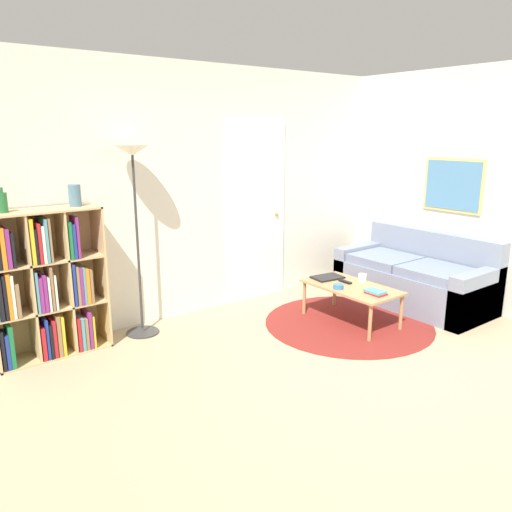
# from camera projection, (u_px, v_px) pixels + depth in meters

# --- Properties ---
(ground_plane) EXTENTS (14.00, 14.00, 0.00)m
(ground_plane) POSITION_uv_depth(u_px,v_px,m) (389.00, 401.00, 3.65)
(ground_plane) COLOR tan
(wall_back) EXTENTS (7.76, 0.11, 2.60)m
(wall_back) POSITION_uv_depth(u_px,v_px,m) (206.00, 192.00, 5.31)
(wall_back) COLOR silver
(wall_back) RESTS_ON ground_plane
(wall_right) EXTENTS (0.08, 5.51, 2.60)m
(wall_right) POSITION_uv_depth(u_px,v_px,m) (442.00, 187.00, 5.71)
(wall_right) COLOR silver
(wall_right) RESTS_ON ground_plane
(rug) EXTENTS (1.71, 1.71, 0.01)m
(rug) POSITION_uv_depth(u_px,v_px,m) (348.00, 323.00, 5.13)
(rug) COLOR maroon
(rug) RESTS_ON ground_plane
(bookshelf) EXTENTS (0.94, 0.34, 1.29)m
(bookshelf) POSITION_uv_depth(u_px,v_px,m) (44.00, 287.00, 4.27)
(bookshelf) COLOR tan
(bookshelf) RESTS_ON ground_plane
(floor_lamp) EXTENTS (0.33, 0.33, 1.81)m
(floor_lamp) POSITION_uv_depth(u_px,v_px,m) (134.00, 179.00, 4.53)
(floor_lamp) COLOR #333333
(floor_lamp) RESTS_ON ground_plane
(couch) EXTENTS (0.83, 1.69, 0.81)m
(couch) POSITION_uv_depth(u_px,v_px,m) (416.00, 279.00, 5.71)
(couch) COLOR gray
(couch) RESTS_ON ground_plane
(coffee_table) EXTENTS (0.54, 0.99, 0.39)m
(coffee_table) POSITION_uv_depth(u_px,v_px,m) (351.00, 289.00, 5.10)
(coffee_table) COLOR #AD7F51
(coffee_table) RESTS_ON ground_plane
(laptop) EXTENTS (0.34, 0.25, 0.02)m
(laptop) POSITION_uv_depth(u_px,v_px,m) (327.00, 277.00, 5.36)
(laptop) COLOR black
(laptop) RESTS_ON coffee_table
(bowl) EXTENTS (0.10, 0.10, 0.05)m
(bowl) POSITION_uv_depth(u_px,v_px,m) (338.00, 287.00, 5.00)
(bowl) COLOR teal
(bowl) RESTS_ON coffee_table
(book_stack_on_table) EXTENTS (0.13, 0.20, 0.04)m
(book_stack_on_table) POSITION_uv_depth(u_px,v_px,m) (375.00, 292.00, 4.83)
(book_stack_on_table) COLOR #B21E23
(book_stack_on_table) RESTS_ON coffee_table
(cup) EXTENTS (0.08, 0.08, 0.09)m
(cup) POSITION_uv_depth(u_px,v_px,m) (362.00, 278.00, 5.22)
(cup) COLOR white
(cup) RESTS_ON coffee_table
(remote) EXTENTS (0.05, 0.15, 0.02)m
(remote) POSITION_uv_depth(u_px,v_px,m) (345.00, 282.00, 5.20)
(remote) COLOR black
(remote) RESTS_ON coffee_table
(bottle_middle) EXTENTS (0.08, 0.08, 0.20)m
(bottle_middle) POSITION_uv_depth(u_px,v_px,m) (2.00, 202.00, 3.95)
(bottle_middle) COLOR #236633
(bottle_middle) RESTS_ON bookshelf
(vase_on_shelf) EXTENTS (0.10, 0.10, 0.19)m
(vase_on_shelf) POSITION_uv_depth(u_px,v_px,m) (75.00, 196.00, 4.28)
(vase_on_shelf) COLOR slate
(vase_on_shelf) RESTS_ON bookshelf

